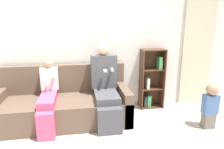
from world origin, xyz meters
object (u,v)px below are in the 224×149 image
object	(u,v)px
couch	(64,105)
child_seated	(48,95)
adult_seated	(105,84)
toddler_standing	(210,104)
bookshelf	(151,80)

from	to	relation	value
couch	child_seated	distance (m)	0.36
adult_seated	child_seated	distance (m)	0.92
couch	toddler_standing	world-z (taller)	couch
couch	adult_seated	bearing A→B (deg)	-6.70
bookshelf	toddler_standing	bearing A→B (deg)	-57.18
adult_seated	toddler_standing	bearing A→B (deg)	-19.06
toddler_standing	bookshelf	bearing A→B (deg)	122.82
child_seated	bookshelf	size ratio (longest dim) A/B	0.93
adult_seated	child_seated	xyz separation A→B (m)	(-0.91, -0.06, -0.12)
child_seated	toddler_standing	bearing A→B (deg)	-10.91
couch	child_seated	world-z (taller)	child_seated
child_seated	bookshelf	world-z (taller)	bookshelf
couch	child_seated	bearing A→B (deg)	-147.57
toddler_standing	bookshelf	xyz separation A→B (m)	(-0.61, 0.94, 0.15)
couch	adult_seated	world-z (taller)	adult_seated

